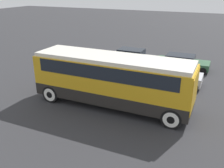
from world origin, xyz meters
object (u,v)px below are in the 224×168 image
tour_bus (113,77)px  parked_car_mid (170,74)px  parked_car_far (182,62)px  parked_car_near (132,57)px

tour_bus → parked_car_mid: tour_bus is taller
tour_bus → parked_car_far: 9.48m
parked_car_mid → parked_car_far: bearing=87.7°
parked_car_near → parked_car_far: 4.46m
tour_bus → parked_car_mid: bearing=65.3°
tour_bus → parked_car_near: bearing=102.6°
parked_car_near → tour_bus: bearing=-77.4°
tour_bus → parked_car_near: tour_bus is taller
parked_car_near → parked_car_mid: bearing=-39.0°
tour_bus → parked_car_mid: size_ratio=2.13×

